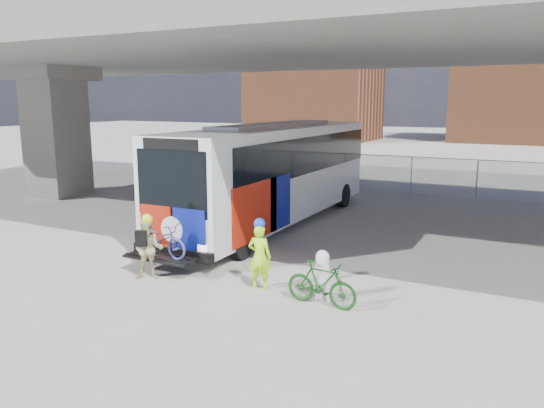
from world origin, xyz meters
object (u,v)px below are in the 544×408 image
Objects in this scene: bollard at (322,273)px; cyclist_hivis at (260,255)px; bike_parked at (321,284)px; cyclist_tan at (148,248)px; bus at (275,167)px.

bollard is 0.67× the size of cyclist_hivis.
bollard is 0.39m from bike_parked.
bollard reaches higher than bike_parked.
bus is at bearing 61.30° from cyclist_tan.
bus is 7.42× the size of cyclist_hivis.
cyclist_tan is at bearing -171.34° from bollard.
bollard is 0.69× the size of cyclist_tan.
cyclist_hivis reaches higher than bike_parked.
bike_parked is (0.12, -0.35, -0.12)m from bollard.
cyclist_tan reaches higher than bollard.
bus is 7.03m from cyclist_hivis.
bollard is 1.63m from cyclist_hivis.
bus is 7.85m from bollard.
cyclist_tan is at bearing -90.30° from bus.
cyclist_tan is (-4.44, -0.68, 0.18)m from bollard.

